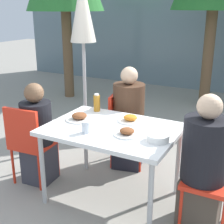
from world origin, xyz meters
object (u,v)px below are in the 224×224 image
person_left (38,137)px  person_right (203,168)px  chair_right (211,169)px  bottle (97,103)px  drinking_cup (86,127)px  salad_bowl (158,138)px  person_far (128,121)px  closed_umbrella (83,20)px  chair_left (29,139)px  chair_far (123,123)px

person_left → person_right: (1.71, 0.08, 0.04)m
chair_right → bottle: size_ratio=4.57×
person_right → drinking_cup: (-0.99, -0.23, 0.26)m
salad_bowl → drinking_cup: bearing=-168.3°
person_right → drinking_cup: 1.05m
person_far → person_left: bearing=-55.2°
person_right → closed_umbrella: bearing=-29.9°
bottle → salad_bowl: 0.96m
chair_right → person_right: person_right is taller
chair_right → bottle: bearing=-12.1°
drinking_cup → salad_bowl: (0.63, 0.13, -0.02)m
chair_left → drinking_cup: bearing=-10.0°
chair_right → person_right: size_ratio=0.73×
chair_left → person_left: person_left is taller
person_right → salad_bowl: 0.45m
closed_umbrella → bottle: (0.59, -0.68, -0.81)m
chair_left → closed_umbrella: 1.64m
chair_left → person_far: person_far is taller
bottle → drinking_cup: (0.23, -0.57, -0.04)m
chair_left → bottle: bottle is taller
bottle → closed_umbrella: bearing=130.9°
chair_far → chair_left: bearing=-49.3°
chair_right → chair_far: bearing=-29.5°
bottle → salad_bowl: bearing=-27.4°
drinking_cup → chair_left: bearing=174.5°
person_far → closed_umbrella: size_ratio=0.54×
person_left → salad_bowl: 1.36m
person_right → salad_bowl: size_ratio=6.23×
person_left → closed_umbrella: bearing=90.9°
closed_umbrella → chair_right: bearing=-26.8°
chair_far → closed_umbrella: closed_umbrella is taller
chair_right → drinking_cup: (-1.04, -0.31, 0.30)m
chair_right → salad_bowl: chair_right is taller
chair_right → chair_far: 1.30m
chair_right → drinking_cup: 1.13m
closed_umbrella → bottle: closed_umbrella is taller
closed_umbrella → salad_bowl: closed_umbrella is taller
person_left → drinking_cup: 0.78m
closed_umbrella → salad_bowl: size_ratio=11.63×
chair_left → salad_bowl: (1.38, 0.06, 0.28)m
person_left → chair_far: (0.61, 0.79, -0.01)m
bottle → drinking_cup: 0.62m
closed_umbrella → drinking_cup: 1.72m
person_right → chair_far: 1.30m
chair_far → person_right: bearing=44.6°
bottle → salad_bowl: bottle is taller
person_far → drinking_cup: (0.01, -0.91, 0.25)m
person_right → closed_umbrella: closed_umbrella is taller
chair_far → person_far: size_ratio=0.73×
drinking_cup → chair_far: bearing=95.8°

